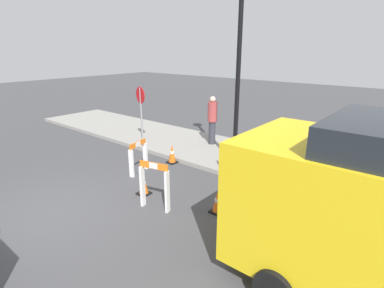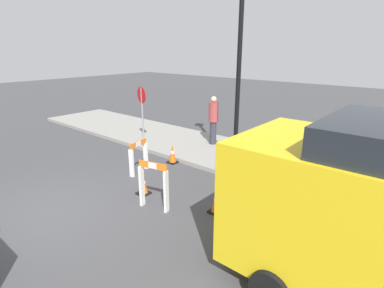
{
  "view_description": "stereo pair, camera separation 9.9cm",
  "coord_description": "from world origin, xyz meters",
  "px_view_note": "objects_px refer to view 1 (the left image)",
  "views": [
    {
      "loc": [
        6.11,
        -2.15,
        3.5
      ],
      "look_at": [
        1.14,
        3.88,
        1.0
      ],
      "focal_mm": 28.0,
      "sensor_mm": 36.0,
      "label": 1
    },
    {
      "loc": [
        6.19,
        -2.09,
        3.5
      ],
      "look_at": [
        1.14,
        3.88,
        1.0
      ],
      "focal_mm": 28.0,
      "sensor_mm": 36.0,
      "label": 2
    }
  ],
  "objects_px": {
    "streetlamp_post": "(240,39)",
    "person_pedestrian": "(212,119)",
    "stop_sign": "(141,106)",
    "person_worker": "(265,161)"
  },
  "relations": [
    {
      "from": "streetlamp_post",
      "to": "person_pedestrian",
      "type": "bearing_deg",
      "value": 145.27
    },
    {
      "from": "stop_sign",
      "to": "person_pedestrian",
      "type": "height_order",
      "value": "stop_sign"
    },
    {
      "from": "streetlamp_post",
      "to": "stop_sign",
      "type": "height_order",
      "value": "streetlamp_post"
    },
    {
      "from": "streetlamp_post",
      "to": "stop_sign",
      "type": "bearing_deg",
      "value": -174.59
    },
    {
      "from": "person_pedestrian",
      "to": "person_worker",
      "type": "bearing_deg",
      "value": 133.01
    },
    {
      "from": "stop_sign",
      "to": "person_worker",
      "type": "distance_m",
      "value": 5.45
    },
    {
      "from": "streetlamp_post",
      "to": "person_worker",
      "type": "xyz_separation_m",
      "value": [
        1.57,
        -1.18,
        -2.82
      ]
    },
    {
      "from": "streetlamp_post",
      "to": "stop_sign",
      "type": "xyz_separation_m",
      "value": [
        -3.78,
        -0.36,
        -2.22
      ]
    },
    {
      "from": "person_worker",
      "to": "person_pedestrian",
      "type": "distance_m",
      "value": 4.03
    },
    {
      "from": "person_worker",
      "to": "person_pedestrian",
      "type": "bearing_deg",
      "value": -55.51
    }
  ]
}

